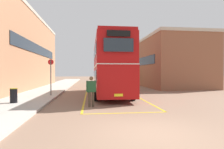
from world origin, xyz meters
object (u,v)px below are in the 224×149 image
at_px(double_decker_bus, 110,66).
at_px(single_deck_bus, 114,74).
at_px(litter_bin, 14,95).
at_px(pedestrian_boarding, 91,89).
at_px(bus_stop_sign, 51,74).

xyz_separation_m(double_decker_bus, single_deck_bus, (2.76, 18.72, -0.88)).
xyz_separation_m(double_decker_bus, litter_bin, (-6.30, -4.18, -1.93)).
xyz_separation_m(pedestrian_boarding, bus_stop_sign, (-3.16, 4.61, 0.84)).
xyz_separation_m(single_deck_bus, litter_bin, (-9.06, -22.90, -1.05)).
relative_size(pedestrian_boarding, bus_stop_sign, 0.61).
xyz_separation_m(single_deck_bus, pedestrian_boarding, (-4.41, -24.05, -0.62)).
relative_size(litter_bin, bus_stop_sign, 0.31).
bearing_deg(litter_bin, bus_stop_sign, 66.81).
xyz_separation_m(double_decker_bus, pedestrian_boarding, (-1.65, -5.33, -1.50)).
bearing_deg(bus_stop_sign, pedestrian_boarding, -55.57).
bearing_deg(single_deck_bus, double_decker_bus, -98.39).
bearing_deg(double_decker_bus, single_deck_bus, 81.61).
distance_m(single_deck_bus, pedestrian_boarding, 24.46).
relative_size(single_deck_bus, bus_stop_sign, 2.86).
height_order(litter_bin, bus_stop_sign, bus_stop_sign).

